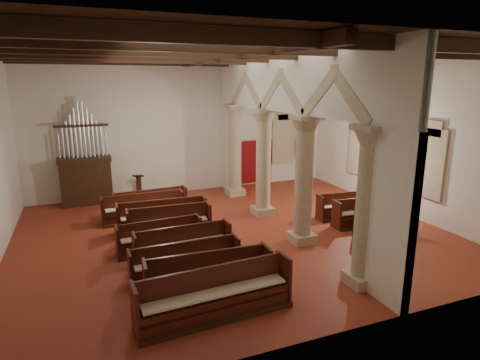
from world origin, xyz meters
The scene contains 31 objects.
floor centered at (0.00, 0.00, 0.00)m, with size 14.00×14.00×0.00m, color maroon.
ceiling centered at (0.00, 0.00, 6.00)m, with size 14.00×14.00×0.00m, color black.
wall_back centered at (0.00, 6.00, 3.00)m, with size 14.00×0.02×6.00m, color white.
wall_front centered at (0.00, -6.00, 3.00)m, with size 14.00×0.02×6.00m, color white.
wall_right centered at (7.00, 0.00, 3.00)m, with size 0.02×12.00×6.00m, color white.
ceiling_beams centered at (0.00, 0.00, 5.82)m, with size 13.80×11.80×0.30m, color #392012, non-canonical shape.
arcade centered at (1.80, 0.00, 3.56)m, with size 0.90×11.90×6.00m.
window_right_a centered at (6.98, -1.50, 2.20)m, with size 0.03×1.00×2.20m, color #2F6A56.
window_right_b centered at (6.98, 2.50, 2.20)m, with size 0.03×1.00×2.20m, color #2F6A56.
window_back centered at (5.00, 5.98, 2.20)m, with size 1.00×0.03×2.20m, color #2F6A56.
pipe_organ centered at (-4.50, 5.50, 1.37)m, with size 2.10×0.85×4.40m.
lectern centered at (-2.37, 5.41, 0.47)m, with size 0.54×0.56×1.15m.
dossal_curtain centered at (3.50, 5.92, 1.17)m, with size 1.80×0.07×2.17m.
processional_banner centered at (5.88, 5.49, 0.80)m, with size 0.54×0.69×2.38m.
hymnal_box_a centered at (-1.17, -3.77, 0.24)m, with size 0.27×0.22×0.27m, color navy.
hymnal_box_b centered at (-0.18, -2.38, 0.28)m, with size 0.35×0.29×0.35m, color navy.
hymnal_box_c centered at (-0.76, -1.01, 0.27)m, with size 0.34×0.28×0.34m, color navy.
tube_heater_a centered at (-1.76, -4.40, 0.16)m, with size 0.10×0.10×1.01m, color silver.
tube_heater_b centered at (-1.40, -3.16, 0.16)m, with size 0.10×0.10×0.99m, color silver.
nave_pew_0 centered at (-2.11, -4.51, 0.37)m, with size 3.56×0.97×1.13m.
nave_pew_1 centered at (-2.00, -3.68, 0.37)m, with size 3.05×0.89×1.11m.
nave_pew_2 centered at (-2.27, -2.50, 0.32)m, with size 2.91×0.67×0.96m.
nave_pew_3 centered at (-2.08, -1.47, 0.34)m, with size 2.80×0.78×1.02m.
nave_pew_4 centered at (-2.58, -0.50, 0.31)m, with size 2.59×0.76×0.95m.
nave_pew_5 centered at (-2.09, 0.39, 0.36)m, with size 2.74×0.85×1.08m.
nave_pew_6 centered at (-2.17, 1.17, 0.36)m, with size 3.07×0.85×1.08m.
nave_pew_7 centered at (-2.63, 2.47, 0.34)m, with size 2.97×0.70×1.02m.
nave_pew_8 centered at (-2.27, 2.96, 0.33)m, with size 2.83×0.84×1.00m.
aisle_pew_0 centered at (4.74, -1.79, 0.33)m, with size 1.94×0.71×0.99m.
aisle_pew_1 centered at (4.37, -0.95, 0.34)m, with size 1.80×0.78×1.00m.
aisle_pew_2 centered at (4.41, -0.01, 0.32)m, with size 1.99×0.77×0.96m.
Camera 1 is at (-4.51, -12.01, 5.05)m, focal length 30.00 mm.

